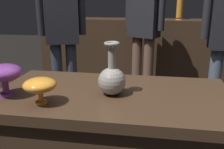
% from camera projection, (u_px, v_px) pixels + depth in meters
% --- Properties ---
extents(back_display_shelf, '(2.60, 0.40, 0.99)m').
position_uv_depth(back_display_shelf, '(137.00, 56.00, 3.44)').
color(back_display_shelf, '#422D1E').
rests_on(back_display_shelf, ground_plane).
extents(vase_centerpiece, '(0.14, 0.14, 0.26)m').
position_uv_depth(vase_centerpiece, '(111.00, 79.00, 1.23)').
color(vase_centerpiece, gray).
rests_on(vase_centerpiece, display_plinth).
extents(vase_tall_behind, '(0.15, 0.15, 0.12)m').
position_uv_depth(vase_tall_behind, '(40.00, 85.00, 1.12)').
color(vase_tall_behind, orange).
rests_on(vase_tall_behind, display_plinth).
extents(vase_left_accent, '(0.17, 0.17, 0.16)m').
position_uv_depth(vase_left_accent, '(4.00, 74.00, 1.20)').
color(vase_left_accent, '#7A388E').
rests_on(vase_left_accent, display_plinth).
extents(shelf_vase_far_left, '(0.06, 0.06, 0.16)m').
position_uv_depth(shelf_vase_far_left, '(63.00, 12.00, 3.46)').
color(shelf_vase_far_left, '#7A388E').
rests_on(shelf_vase_far_left, back_display_shelf).
extents(shelf_vase_far_right, '(0.10, 0.10, 0.22)m').
position_uv_depth(shelf_vase_far_right, '(222.00, 15.00, 3.14)').
color(shelf_vase_far_right, red).
rests_on(shelf_vase_far_right, back_display_shelf).
extents(shelf_vase_right, '(0.10, 0.10, 0.29)m').
position_uv_depth(shelf_vase_right, '(180.00, 8.00, 3.22)').
color(shelf_vase_right, orange).
rests_on(shelf_vase_right, back_display_shelf).
extents(shelf_vase_center, '(0.11, 0.11, 0.19)m').
position_uv_depth(shelf_vase_center, '(138.00, 11.00, 3.20)').
color(shelf_vase_center, red).
rests_on(shelf_vase_center, back_display_shelf).
extents(visitor_near_left, '(0.45, 0.28, 1.66)m').
position_uv_depth(visitor_near_left, '(62.00, 27.00, 2.48)').
color(visitor_near_left, '#333847').
rests_on(visitor_near_left, ground_plane).
extents(visitor_center_back, '(0.42, 0.31, 1.72)m').
position_uv_depth(visitor_center_back, '(144.00, 21.00, 2.69)').
color(visitor_center_back, brown).
rests_on(visitor_center_back, ground_plane).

